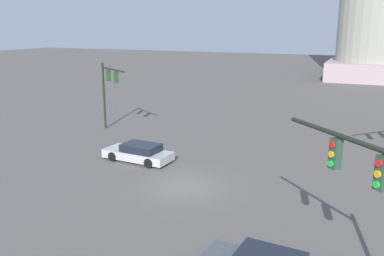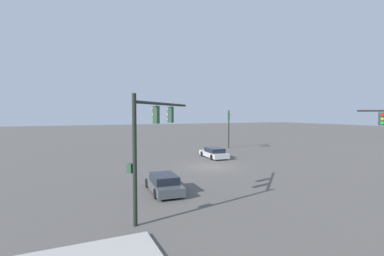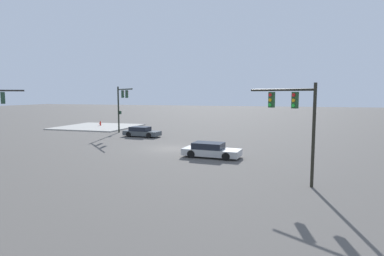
# 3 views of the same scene
# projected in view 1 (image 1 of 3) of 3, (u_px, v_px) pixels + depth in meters

# --- Properties ---
(ground_plane) EXTENTS (225.00, 225.00, 0.00)m
(ground_plane) POSITION_uv_depth(u_px,v_px,m) (184.00, 187.00, 23.60)
(ground_plane) COLOR #54504C
(traffic_signal_near_corner) EXTENTS (3.83, 2.55, 5.81)m
(traffic_signal_near_corner) POSITION_uv_depth(u_px,v_px,m) (109.00, 84.00, 35.00)
(traffic_signal_near_corner) COLOR black
(traffic_signal_near_corner) RESTS_ON ground
(sedan_car_approaching) EXTENTS (4.86, 2.27, 1.21)m
(sedan_car_approaching) POSITION_uv_depth(u_px,v_px,m) (139.00, 153.00, 27.95)
(sedan_car_approaching) COLOR #AEB0B1
(sedan_car_approaching) RESTS_ON ground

